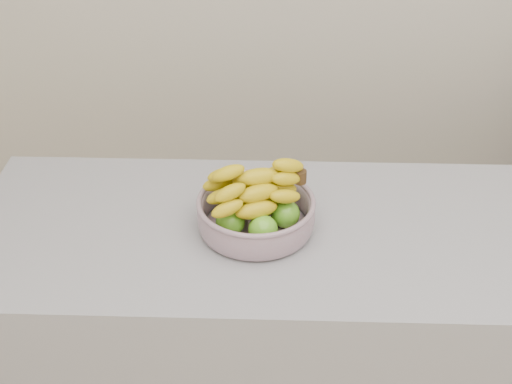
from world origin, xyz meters
TOP-DOWN VIEW (x-y plane):
  - counter at (0.00, 0.70)m, footprint 2.00×0.60m
  - fruit_bowl at (-0.33, 0.70)m, footprint 0.27×0.27m

SIDE VIEW (x-z plane):
  - counter at x=0.00m, z-range 0.00..0.90m
  - fruit_bowl at x=-0.33m, z-range 0.87..1.03m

